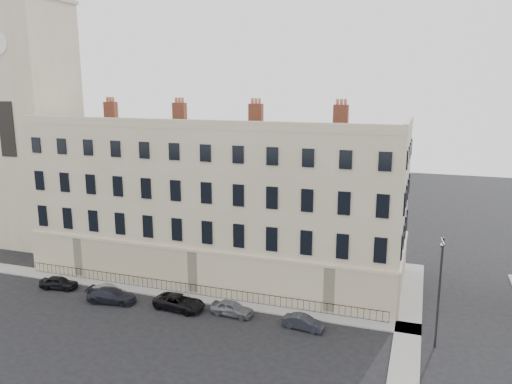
# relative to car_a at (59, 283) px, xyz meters

# --- Properties ---
(ground) EXTENTS (160.00, 160.00, 0.00)m
(ground) POSITION_rel_car_a_xyz_m (18.33, -2.68, -0.60)
(ground) COLOR black
(ground) RESTS_ON ground
(terrace) EXTENTS (36.22, 12.22, 17.00)m
(terrace) POSITION_rel_car_a_xyz_m (12.36, 9.28, 6.90)
(terrace) COLOR #BEAD8D
(terrace) RESTS_ON ground
(church_tower) EXTENTS (8.00, 8.13, 44.00)m
(church_tower) POSITION_rel_car_a_xyz_m (-11.67, 11.31, 18.06)
(church_tower) COLOR #BEAD8D
(church_tower) RESTS_ON ground
(pavement_terrace) EXTENTS (48.00, 2.00, 0.12)m
(pavement_terrace) POSITION_rel_car_a_xyz_m (8.33, 2.32, -0.54)
(pavement_terrace) COLOR gray
(pavement_terrace) RESTS_ON ground
(pavement_east_return) EXTENTS (2.00, 24.00, 0.12)m
(pavement_east_return) POSITION_rel_car_a_xyz_m (31.33, 5.32, -0.54)
(pavement_east_return) COLOR gray
(pavement_east_return) RESTS_ON ground
(railings) EXTENTS (35.00, 0.04, 0.96)m
(railings) POSITION_rel_car_a_xyz_m (12.33, 2.72, -0.05)
(railings) COLOR black
(railings) RESTS_ON ground
(car_a) EXTENTS (3.70, 1.97, 1.20)m
(car_a) POSITION_rel_car_a_xyz_m (0.00, 0.00, 0.00)
(car_a) COLOR black
(car_a) RESTS_ON ground
(car_b) EXTENTS (3.28, 1.23, 1.07)m
(car_b) POSITION_rel_car_a_xyz_m (5.55, -0.11, -0.07)
(car_b) COLOR slate
(car_b) RESTS_ON ground
(car_c) EXTENTS (4.57, 2.37, 1.27)m
(car_c) POSITION_rel_car_a_xyz_m (6.47, -0.97, 0.03)
(car_c) COLOR black
(car_c) RESTS_ON ground
(car_d) EXTENTS (4.70, 2.53, 1.25)m
(car_d) POSITION_rel_car_a_xyz_m (12.74, -0.27, 0.03)
(car_d) COLOR black
(car_d) RESTS_ON ground
(car_e) EXTENTS (3.69, 1.69, 1.23)m
(car_e) POSITION_rel_car_a_xyz_m (17.38, 0.12, 0.01)
(car_e) COLOR slate
(car_e) RESTS_ON ground
(car_f) EXTENTS (3.40, 1.53, 1.08)m
(car_f) POSITION_rel_car_a_xyz_m (23.55, -0.27, -0.06)
(car_f) COLOR #21242D
(car_f) RESTS_ON ground
(streetlamp) EXTENTS (0.36, 1.80, 8.34)m
(streetlamp) POSITION_rel_car_a_xyz_m (33.27, 0.03, 4.02)
(streetlamp) COLOR #29282C
(streetlamp) RESTS_ON ground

